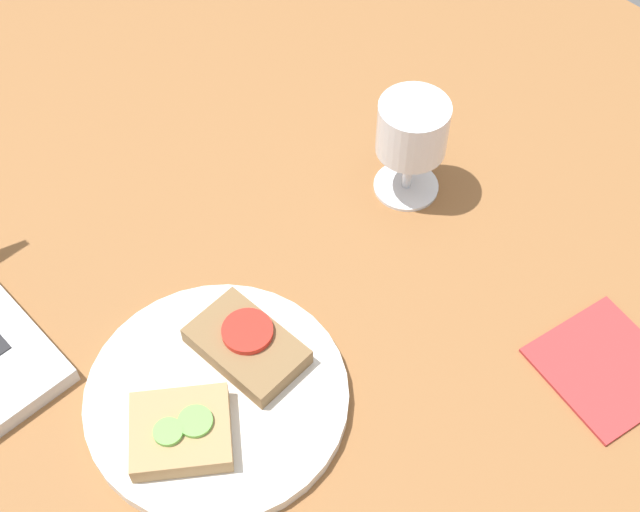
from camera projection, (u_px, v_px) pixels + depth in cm
name	position (u px, v px, depth cm)	size (l,w,h in cm)	color
wooden_table	(285.00, 339.00, 91.20)	(140.00, 140.00, 3.00)	brown
plate	(217.00, 397.00, 84.69)	(25.14, 25.14, 1.50)	silver
sandwich_with_tomato	(247.00, 345.00, 85.88)	(7.68, 11.50, 2.72)	brown
sandwich_with_cucumber	(181.00, 431.00, 80.49)	(12.00, 11.78, 2.63)	#A88456
wine_glass	(412.00, 133.00, 94.72)	(7.69, 7.69, 12.54)	white
napkin	(606.00, 367.00, 87.26)	(11.77, 12.26, 0.40)	#B23333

